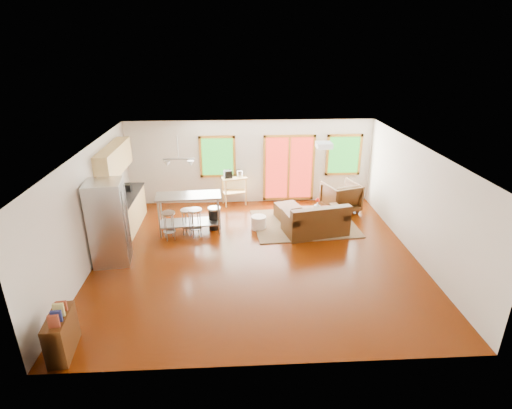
{
  "coord_description": "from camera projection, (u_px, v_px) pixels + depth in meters",
  "views": [
    {
      "loc": [
        -0.48,
        -8.37,
        4.77
      ],
      "look_at": [
        0.0,
        0.3,
        1.2
      ],
      "focal_mm": 28.0,
      "sensor_mm": 36.0,
      "label": 1
    }
  ],
  "objects": [
    {
      "name": "front_wall",
      "position": [
        270.0,
        297.0,
        5.84
      ],
      "size": [
        7.5,
        0.02,
        2.6
      ],
      "primitive_type": "cube",
      "color": "beige",
      "rests_on": "ground"
    },
    {
      "name": "book",
      "position": [
        324.0,
        204.0,
        11.15
      ],
      "size": [
        0.23,
        0.08,
        0.31
      ],
      "primitive_type": "imported",
      "rotation": [
        0.0,
        0.0,
        0.24
      ],
      "color": "maroon",
      "rests_on": "coffee_table"
    },
    {
      "name": "pendant_light",
      "position": [
        179.0,
        163.0,
        10.14
      ],
      "size": [
        0.8,
        0.18,
        0.79
      ],
      "color": "gray",
      "rests_on": "ceiling"
    },
    {
      "name": "right_wall",
      "position": [
        418.0,
        202.0,
        9.27
      ],
      "size": [
        0.02,
        7.0,
        2.6
      ],
      "primitive_type": "cube",
      "color": "beige",
      "rests_on": "ground"
    },
    {
      "name": "rug",
      "position": [
        304.0,
        223.0,
        11.22
      ],
      "size": [
        2.95,
        2.36,
        0.03
      ],
      "primitive_type": "cube",
      "rotation": [
        0.0,
        0.0,
        0.08
      ],
      "color": "#4B623E",
      "rests_on": "floor"
    },
    {
      "name": "island",
      "position": [
        189.0,
        207.0,
        10.48
      ],
      "size": [
        1.72,
        0.79,
        1.06
      ],
      "rotation": [
        0.0,
        0.0,
        0.07
      ],
      "color": "#B7BABC",
      "rests_on": "floor"
    },
    {
      "name": "window_left",
      "position": [
        218.0,
        157.0,
        12.15
      ],
      "size": [
        1.1,
        0.05,
        1.3
      ],
      "color": "#185617",
      "rests_on": "back_wall"
    },
    {
      "name": "kitchen_cart",
      "position": [
        233.0,
        181.0,
        12.29
      ],
      "size": [
        0.84,
        0.65,
        1.13
      ],
      "rotation": [
        0.0,
        0.0,
        0.26
      ],
      "color": "tan",
      "rests_on": "floor"
    },
    {
      "name": "window_right",
      "position": [
        344.0,
        155.0,
        12.35
      ],
      "size": [
        1.1,
        0.05,
        1.3
      ],
      "color": "#185617",
      "rests_on": "back_wall"
    },
    {
      "name": "vase",
      "position": [
        317.0,
        205.0,
        11.17
      ],
      "size": [
        0.24,
        0.24,
        0.31
      ],
      "rotation": [
        0.0,
        0.0,
        -0.35
      ],
      "color": "silver",
      "rests_on": "coffee_table"
    },
    {
      "name": "loveseat",
      "position": [
        316.0,
        222.0,
        10.53
      ],
      "size": [
        1.77,
        1.23,
        0.86
      ],
      "rotation": [
        0.0,
        0.0,
        0.21
      ],
      "color": "#331C0A",
      "rests_on": "floor"
    },
    {
      "name": "french_doors",
      "position": [
        289.0,
        168.0,
        12.41
      ],
      "size": [
        1.6,
        0.05,
        2.1
      ],
      "color": "#B22318",
      "rests_on": "back_wall"
    },
    {
      "name": "back_wall",
      "position": [
        250.0,
        162.0,
        12.32
      ],
      "size": [
        7.5,
        0.02,
        2.6
      ],
      "primitive_type": "cube",
      "color": "beige",
      "rests_on": "ground"
    },
    {
      "name": "ceiling",
      "position": [
        257.0,
        149.0,
        8.58
      ],
      "size": [
        7.5,
        7.0,
        0.02
      ],
      "primitive_type": "cube",
      "color": "silver",
      "rests_on": "ground"
    },
    {
      "name": "coffee_table",
      "position": [
        315.0,
        211.0,
        11.27
      ],
      "size": [
        0.92,
        0.55,
        0.37
      ],
      "rotation": [
        0.0,
        0.0,
        -0.0
      ],
      "color": "#3B1E09",
      "rests_on": "floor"
    },
    {
      "name": "pouf",
      "position": [
        259.0,
        222.0,
        10.89
      ],
      "size": [
        0.5,
        0.5,
        0.36
      ],
      "primitive_type": "cylinder",
      "rotation": [
        0.0,
        0.0,
        0.26
      ],
      "color": "#F1E0CF",
      "rests_on": "floor"
    },
    {
      "name": "floor",
      "position": [
        257.0,
        256.0,
        9.57
      ],
      "size": [
        7.5,
        7.0,
        0.02
      ],
      "primitive_type": "cube",
      "color": "#3B1200",
      "rests_on": "ground"
    },
    {
      "name": "ceiling_flush",
      "position": [
        324.0,
        145.0,
        9.25
      ],
      "size": [
        0.35,
        0.35,
        0.12
      ],
      "primitive_type": "cube",
      "color": "white",
      "rests_on": "ceiling"
    },
    {
      "name": "bar_stool_a",
      "position": [
        169.0,
        219.0,
        10.16
      ],
      "size": [
        0.46,
        0.46,
        0.75
      ],
      "rotation": [
        0.0,
        0.0,
        0.37
      ],
      "color": "#B7BABC",
      "rests_on": "floor"
    },
    {
      "name": "refrigerator",
      "position": [
        109.0,
        223.0,
        8.97
      ],
      "size": [
        0.88,
        0.85,
        1.96
      ],
      "rotation": [
        0.0,
        0.0,
        0.13
      ],
      "color": "#B7BABC",
      "rests_on": "floor"
    },
    {
      "name": "cup",
      "position": [
        194.0,
        198.0,
        10.31
      ],
      "size": [
        0.16,
        0.14,
        0.13
      ],
      "primitive_type": "imported",
      "rotation": [
        0.0,
        0.0,
        -0.39
      ],
      "color": "silver",
      "rests_on": "island"
    },
    {
      "name": "trash_can",
      "position": [
        215.0,
        218.0,
        10.84
      ],
      "size": [
        0.39,
        0.39,
        0.62
      ],
      "rotation": [
        0.0,
        0.0,
        0.17
      ],
      "color": "black",
      "rests_on": "floor"
    },
    {
      "name": "left_wall",
      "position": [
        88.0,
        209.0,
        8.88
      ],
      "size": [
        0.02,
        7.0,
        2.6
      ],
      "primitive_type": "cube",
      "color": "beige",
      "rests_on": "ground"
    },
    {
      "name": "bookshelf",
      "position": [
        61.0,
        334.0,
        6.46
      ],
      "size": [
        0.39,
        0.84,
        0.96
      ],
      "rotation": [
        0.0,
        0.0,
        0.1
      ],
      "color": "#3B1E09",
      "rests_on": "floor"
    },
    {
      "name": "bar_stool_c",
      "position": [
        195.0,
        216.0,
        10.31
      ],
      "size": [
        0.47,
        0.47,
        0.77
      ],
      "rotation": [
        0.0,
        0.0,
        0.39
      ],
      "color": "#B7BABC",
      "rests_on": "floor"
    },
    {
      "name": "armchair",
      "position": [
        341.0,
        195.0,
        11.93
      ],
      "size": [
        1.17,
        1.13,
        0.98
      ],
      "primitive_type": "imported",
      "rotation": [
        0.0,
        0.0,
        3.45
      ],
      "color": "#331C0A",
      "rests_on": "floor"
    },
    {
      "name": "cabinets",
      "position": [
        122.0,
        197.0,
        10.61
      ],
      "size": [
        0.64,
        2.24,
        2.3
      ],
      "color": "tan",
      "rests_on": "floor"
    },
    {
      "name": "ottoman",
      "position": [
        288.0,
        211.0,
        11.51
      ],
      "size": [
        0.78,
        0.78,
        0.42
      ],
      "primitive_type": "cube",
      "rotation": [
        0.0,
        0.0,
        0.28
      ],
      "color": "#331C0A",
      "rests_on": "floor"
    },
    {
      "name": "bar_stool_b",
      "position": [
        187.0,
        216.0,
        10.42
      ],
      "size": [
        0.42,
        0.42,
        0.71
      ],
      "rotation": [
        0.0,
        0.0,
        -0.31
      ],
      "color": "#B7BABC",
      "rests_on": "floor"
    }
  ]
}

